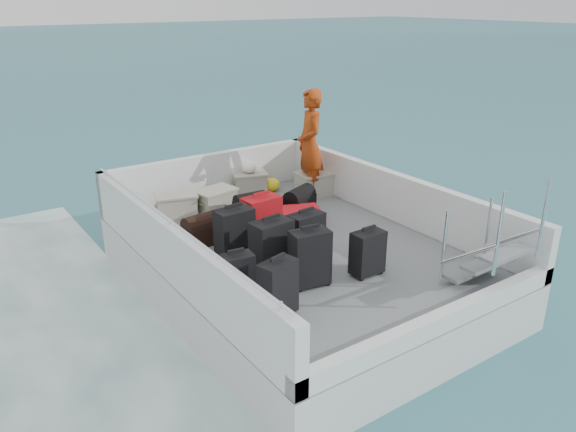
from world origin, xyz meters
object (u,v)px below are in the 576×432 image
(crate_0, at_px, (177,207))
(crate_2, at_px, (250,183))
(suitcase_3, at_px, (310,259))
(suitcase_7, at_px, (306,237))
(suitcase_0, at_px, (278,289))
(suitcase_6, at_px, (367,254))
(suitcase_2, at_px, (235,234))
(suitcase_5, at_px, (262,221))
(suitcase_4, at_px, (272,249))
(passenger, at_px, (310,145))
(suitcase_1, at_px, (237,279))
(crate_3, at_px, (316,184))
(suitcase_8, at_px, (296,218))
(crate_1, at_px, (216,202))

(crate_0, xyz_separation_m, crate_2, (1.48, 0.37, -0.01))
(suitcase_3, distance_m, suitcase_7, 0.67)
(suitcase_0, xyz_separation_m, suitcase_6, (1.37, 0.17, -0.04))
(suitcase_2, height_order, suitcase_5, suitcase_5)
(suitcase_4, height_order, crate_0, suitcase_4)
(passenger, bearing_deg, suitcase_3, -17.57)
(suitcase_1, height_order, suitcase_7, suitcase_7)
(suitcase_5, relative_size, crate_0, 1.18)
(crate_0, distance_m, crate_3, 2.34)
(suitcase_8, distance_m, crate_2, 1.68)
(suitcase_7, distance_m, passenger, 2.44)
(suitcase_2, xyz_separation_m, passenger, (2.15, 1.34, 0.55))
(suitcase_0, bearing_deg, crate_2, 49.67)
(passenger, bearing_deg, suitcase_1, -30.21)
(suitcase_3, xyz_separation_m, suitcase_4, (-0.22, 0.43, 0.01))
(suitcase_6, height_order, crate_2, suitcase_6)
(crate_1, relative_size, crate_2, 1.06)
(suitcase_2, bearing_deg, suitcase_0, -103.98)
(suitcase_5, bearing_deg, suitcase_4, -117.34)
(suitcase_2, distance_m, suitcase_5, 0.52)
(suitcase_2, xyz_separation_m, suitcase_4, (0.11, -0.66, 0.02))
(passenger, bearing_deg, suitcase_6, -3.79)
(crate_0, bearing_deg, suitcase_5, -71.58)
(suitcase_3, bearing_deg, crate_1, 94.00)
(suitcase_4, bearing_deg, suitcase_6, -38.02)
(suitcase_5, bearing_deg, suitcase_0, -119.43)
(suitcase_7, relative_size, crate_2, 1.18)
(suitcase_1, bearing_deg, passenger, 48.63)
(crate_1, bearing_deg, crate_3, -7.09)
(suitcase_3, height_order, crate_1, suitcase_3)
(suitcase_4, relative_size, passenger, 0.40)
(suitcase_1, xyz_separation_m, passenger, (2.66, 2.29, 0.60))
(suitcase_1, relative_size, crate_2, 1.06)
(suitcase_8, bearing_deg, suitcase_0, 161.35)
(suitcase_2, xyz_separation_m, crate_1, (0.56, 1.58, -0.16))
(suitcase_3, bearing_deg, suitcase_4, 126.24)
(suitcase_1, height_order, crate_3, suitcase_1)
(suitcase_1, xyz_separation_m, suitcase_8, (1.74, 1.36, -0.14))
(suitcase_2, distance_m, crate_1, 1.68)
(passenger, bearing_deg, crate_0, -80.44)
(suitcase_7, distance_m, crate_0, 2.35)
(suitcase_0, bearing_deg, passenger, 34.92)
(suitcase_0, distance_m, crate_0, 3.16)
(suitcase_7, bearing_deg, suitcase_5, 102.02)
(crate_2, bearing_deg, crate_3, -40.13)
(suitcase_3, xyz_separation_m, suitcase_8, (0.89, 1.50, -0.20))
(suitcase_0, bearing_deg, suitcase_7, 28.14)
(suitcase_0, height_order, suitcase_5, suitcase_5)
(crate_3, height_order, passenger, passenger)
(suitcase_2, relative_size, crate_1, 1.18)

